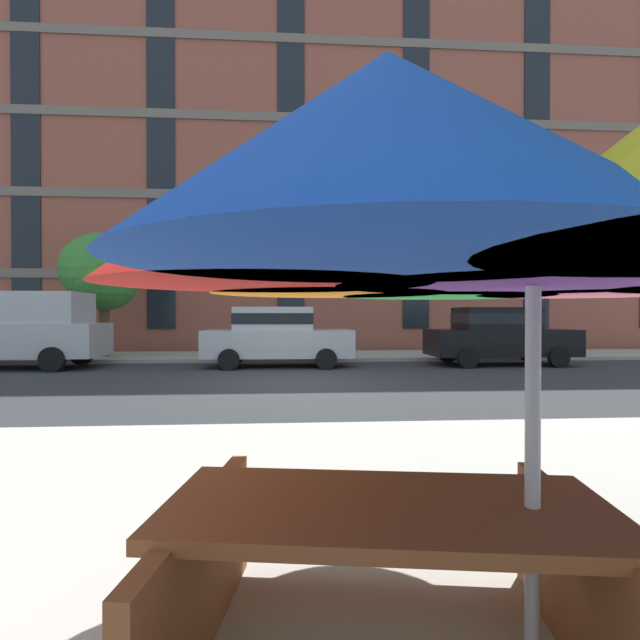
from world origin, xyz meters
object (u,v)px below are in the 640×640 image
sedan_black (499,334)px  street_tree_left (103,271)px  patio_umbrella (534,222)px  picnic_table (387,571)px  pickup_silver (20,333)px  sedan_silver (277,335)px

sedan_black → street_tree_left: street_tree_left is taller
patio_umbrella → picnic_table: size_ratio=1.67×
pickup_silver → picnic_table: 14.97m
street_tree_left → patio_umbrella: bearing=-64.7°
patio_umbrella → sedan_silver: bearing=95.6°
sedan_silver → picnic_table: bearing=-87.0°
sedan_silver → sedan_black: same height
picnic_table → sedan_silver: bearing=93.0°
pickup_silver → patio_umbrella: 15.37m
sedan_black → street_tree_left: 13.32m
patio_umbrella → picnic_table: (-0.57, 0.09, -1.41)m
sedan_silver → sedan_black: (6.85, 0.00, 0.00)m
picnic_table → patio_umbrella: bearing=-8.6°
sedan_black → patio_umbrella: (-5.62, -12.70, 0.95)m
sedan_silver → picnic_table: size_ratio=2.19×
pickup_silver → picnic_table: (8.05, -12.61, -0.54)m
sedan_silver → pickup_silver: bearing=180.0°
pickup_silver → street_tree_left: bearing=63.0°
street_tree_left → pickup_silver: bearing=-117.0°
sedan_black → pickup_silver: bearing=180.0°
patio_umbrella → picnic_table: 1.52m
pickup_silver → sedan_silver: bearing=-0.0°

